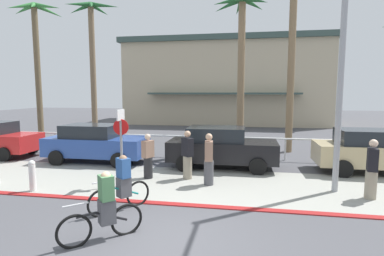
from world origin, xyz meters
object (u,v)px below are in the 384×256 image
(palm_tree_2, at_px, (242,38))
(pedestrian_0, at_px, (148,158))
(car_blue_1, at_px, (96,143))
(pedestrian_1, at_px, (372,172))
(stop_sign_bike_lane, at_px, (121,136))
(palm_tree_0, at_px, (37,43))
(cyclist_black_0, at_px, (105,208))
(cyclist_teal_1, at_px, (122,184))
(pedestrian_3, at_px, (187,157))
(bollard_0, at_px, (32,175))
(car_tan_3, at_px, (374,151))
(car_black_2, at_px, (221,147))
(pedestrian_2, at_px, (209,161))
(streetlight_curb, at_px, (345,52))
(palm_tree_3, at_px, (293,5))
(palm_tree_1, at_px, (92,43))

(palm_tree_2, xyz_separation_m, pedestrian_0, (-3.13, -5.70, -5.05))
(car_blue_1, xyz_separation_m, pedestrian_1, (10.18, -3.03, -0.05))
(stop_sign_bike_lane, xyz_separation_m, palm_tree_0, (-9.04, 8.33, 4.48))
(cyclist_black_0, distance_m, pedestrian_1, 7.46)
(cyclist_teal_1, height_order, pedestrian_3, pedestrian_3)
(stop_sign_bike_lane, height_order, pedestrian_1, stop_sign_bike_lane)
(bollard_0, distance_m, car_blue_1, 4.15)
(bollard_0, xyz_separation_m, car_tan_3, (11.44, 4.29, 0.35))
(car_black_2, xyz_separation_m, pedestrian_3, (-1.04, -1.89, -0.05))
(car_black_2, bearing_deg, car_blue_1, 179.64)
(cyclist_black_0, xyz_separation_m, pedestrian_0, (-0.57, 4.59, 0.06))
(car_black_2, xyz_separation_m, pedestrian_2, (-0.20, -2.48, -0.05))
(pedestrian_2, xyz_separation_m, pedestrian_3, (-0.84, 0.59, -0.00))
(pedestrian_3, bearing_deg, palm_tree_2, 72.72)
(cyclist_black_0, bearing_deg, palm_tree_2, 76.00)
(streetlight_curb, xyz_separation_m, pedestrian_1, (0.83, -0.30, -3.45))
(palm_tree_0, bearing_deg, pedestrian_2, -33.10)
(cyclist_teal_1, relative_size, pedestrian_0, 0.92)
(palm_tree_2, bearing_deg, cyclist_teal_1, -108.36)
(streetlight_curb, height_order, car_black_2, streetlight_curb)
(palm_tree_3, distance_m, car_tan_3, 8.05)
(bollard_0, relative_size, pedestrian_1, 0.56)
(streetlight_curb, distance_m, car_blue_1, 10.32)
(stop_sign_bike_lane, height_order, car_black_2, stop_sign_bike_lane)
(cyclist_teal_1, bearing_deg, cyclist_black_0, -79.54)
(streetlight_curb, xyz_separation_m, pedestrian_3, (-4.82, 0.80, -3.46))
(bollard_0, relative_size, palm_tree_3, 0.10)
(car_black_2, distance_m, pedestrian_0, 3.21)
(streetlight_curb, distance_m, car_tan_3, 4.93)
(streetlight_curb, height_order, palm_tree_3, palm_tree_3)
(car_tan_3, bearing_deg, pedestrian_1, -111.57)
(streetlight_curb, xyz_separation_m, palm_tree_3, (-0.61, 6.70, 3.15))
(palm_tree_0, height_order, cyclist_teal_1, palm_tree_0)
(palm_tree_0, height_order, car_tan_3, palm_tree_0)
(cyclist_black_0, bearing_deg, car_blue_1, 118.82)
(palm_tree_3, relative_size, car_black_2, 2.31)
(bollard_0, height_order, car_tan_3, car_tan_3)
(car_tan_3, xyz_separation_m, pedestrian_1, (-1.26, -3.18, -0.05))
(bollard_0, bearing_deg, pedestrian_3, 25.93)
(palm_tree_3, relative_size, pedestrian_0, 6.20)
(pedestrian_0, bearing_deg, palm_tree_2, 61.20)
(stop_sign_bike_lane, bearing_deg, palm_tree_2, 61.15)
(palm_tree_2, distance_m, pedestrian_3, 7.64)
(car_blue_1, xyz_separation_m, car_black_2, (5.57, -0.03, 0.00))
(car_blue_1, xyz_separation_m, pedestrian_2, (5.37, -2.52, -0.05))
(cyclist_teal_1, relative_size, pedestrian_3, 0.85)
(car_tan_3, relative_size, pedestrian_0, 2.69)
(car_tan_3, distance_m, pedestrian_0, 8.63)
(palm_tree_0, bearing_deg, palm_tree_2, -7.26)
(palm_tree_0, distance_m, palm_tree_1, 3.40)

